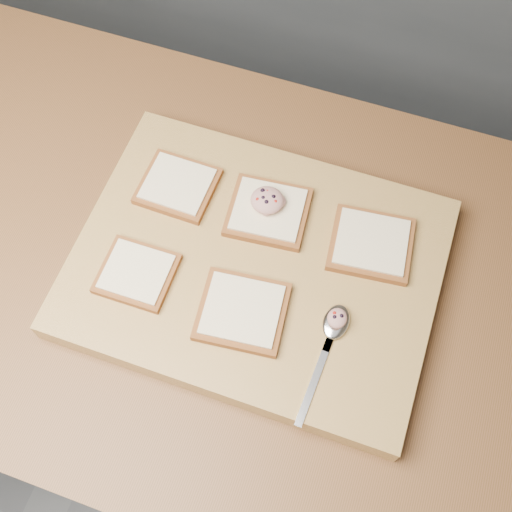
{
  "coord_description": "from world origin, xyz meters",
  "views": [
    {
      "loc": [
        0.3,
        -0.4,
        1.83
      ],
      "look_at": [
        0.16,
        0.0,
        0.96
      ],
      "focal_mm": 45.0,
      "sensor_mm": 36.0,
      "label": 1
    }
  ],
  "objects_px": {
    "cutting_board": "(256,268)",
    "spoon": "(333,330)",
    "bread_far_center": "(268,211)",
    "tuna_salad_dollop": "(267,200)"
  },
  "relations": [
    {
      "from": "cutting_board",
      "to": "spoon",
      "type": "xyz_separation_m",
      "value": [
        0.14,
        -0.07,
        0.03
      ]
    },
    {
      "from": "cutting_board",
      "to": "bread_far_center",
      "type": "bearing_deg",
      "value": 96.4
    },
    {
      "from": "bread_far_center",
      "to": "spoon",
      "type": "height_order",
      "value": "bread_far_center"
    },
    {
      "from": "spoon",
      "to": "tuna_salad_dollop",
      "type": "bearing_deg",
      "value": 133.84
    },
    {
      "from": "cutting_board",
      "to": "tuna_salad_dollop",
      "type": "bearing_deg",
      "value": 98.49
    },
    {
      "from": "cutting_board",
      "to": "tuna_salad_dollop",
      "type": "distance_m",
      "value": 0.11
    },
    {
      "from": "cutting_board",
      "to": "spoon",
      "type": "distance_m",
      "value": 0.16
    },
    {
      "from": "tuna_salad_dollop",
      "to": "spoon",
      "type": "relative_size",
      "value": 0.28
    },
    {
      "from": "bread_far_center",
      "to": "spoon",
      "type": "relative_size",
      "value": 0.7
    },
    {
      "from": "tuna_salad_dollop",
      "to": "spoon",
      "type": "distance_m",
      "value": 0.23
    }
  ]
}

